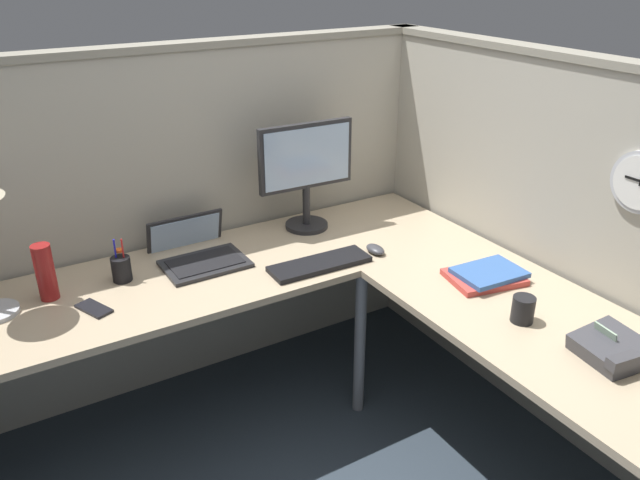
# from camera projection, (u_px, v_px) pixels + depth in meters

# --- Properties ---
(ground_plane) EXTENTS (6.80, 6.80, 0.00)m
(ground_plane) POSITION_uv_depth(u_px,v_px,m) (348.00, 442.00, 2.70)
(ground_plane) COLOR #2D3842
(cubicle_wall_back) EXTENTS (2.57, 0.12, 1.58)m
(cubicle_wall_back) POSITION_uv_depth(u_px,v_px,m) (180.00, 221.00, 2.87)
(cubicle_wall_back) COLOR #A8A393
(cubicle_wall_back) RESTS_ON ground
(cubicle_wall_right) EXTENTS (0.12, 2.37, 1.58)m
(cubicle_wall_right) POSITION_uv_depth(u_px,v_px,m) (565.00, 254.00, 2.57)
(cubicle_wall_right) COLOR #A8A393
(cubicle_wall_right) RESTS_ON ground
(desk) EXTENTS (2.35, 2.15, 0.73)m
(desk) POSITION_uv_depth(u_px,v_px,m) (325.00, 333.00, 2.33)
(desk) COLOR tan
(desk) RESTS_ON ground
(monitor) EXTENTS (0.46, 0.20, 0.50)m
(monitor) POSITION_uv_depth(u_px,v_px,m) (306.00, 168.00, 2.85)
(monitor) COLOR #232326
(monitor) RESTS_ON desk
(laptop) EXTENTS (0.34, 0.38, 0.22)m
(laptop) POSITION_uv_depth(u_px,v_px,m) (196.00, 252.00, 2.67)
(laptop) COLOR #232326
(laptop) RESTS_ON desk
(keyboard) EXTENTS (0.43, 0.15, 0.02)m
(keyboard) POSITION_uv_depth(u_px,v_px,m) (320.00, 264.00, 2.60)
(keyboard) COLOR black
(keyboard) RESTS_ON desk
(computer_mouse) EXTENTS (0.06, 0.10, 0.03)m
(computer_mouse) POSITION_uv_depth(u_px,v_px,m) (375.00, 249.00, 2.71)
(computer_mouse) COLOR #38383D
(computer_mouse) RESTS_ON desk
(pen_cup) EXTENTS (0.08, 0.08, 0.18)m
(pen_cup) POSITION_uv_depth(u_px,v_px,m) (121.00, 268.00, 2.47)
(pen_cup) COLOR black
(pen_cup) RESTS_ON desk
(cell_phone) EXTENTS (0.12, 0.16, 0.01)m
(cell_phone) POSITION_uv_depth(u_px,v_px,m) (94.00, 309.00, 2.29)
(cell_phone) COLOR black
(cell_phone) RESTS_ON desk
(thermos_flask) EXTENTS (0.07, 0.07, 0.22)m
(thermos_flask) POSITION_uv_depth(u_px,v_px,m) (45.00, 272.00, 2.32)
(thermos_flask) COLOR maroon
(thermos_flask) RESTS_ON desk
(office_phone) EXTENTS (0.22, 0.23, 0.11)m
(office_phone) POSITION_uv_depth(u_px,v_px,m) (612.00, 350.00, 2.00)
(office_phone) COLOR #38383D
(office_phone) RESTS_ON desk
(book_stack) EXTENTS (0.32, 0.26, 0.04)m
(book_stack) POSITION_uv_depth(u_px,v_px,m) (486.00, 275.00, 2.49)
(book_stack) COLOR #BF3F38
(book_stack) RESTS_ON desk
(coffee_mug) EXTENTS (0.08, 0.08, 0.10)m
(coffee_mug) POSITION_uv_depth(u_px,v_px,m) (523.00, 309.00, 2.20)
(coffee_mug) COLOR black
(coffee_mug) RESTS_ON desk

